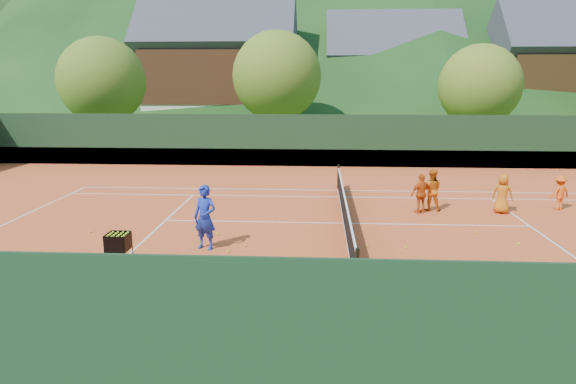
# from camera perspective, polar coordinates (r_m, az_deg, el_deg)

# --- Properties ---
(ground) EXTENTS (400.00, 400.00, 0.00)m
(ground) POSITION_cam_1_polar(r_m,az_deg,el_deg) (18.22, 6.27, -3.53)
(ground) COLOR #33571B
(ground) RESTS_ON ground
(clay_court) EXTENTS (40.00, 24.00, 0.02)m
(clay_court) POSITION_cam_1_polar(r_m,az_deg,el_deg) (18.22, 6.27, -3.50)
(clay_court) COLOR #CA4C20
(clay_court) RESTS_ON ground
(coach) EXTENTS (0.82, 0.66, 1.94)m
(coach) POSITION_cam_1_polar(r_m,az_deg,el_deg) (15.38, -9.21, -2.81)
(coach) COLOR #182C9F
(coach) RESTS_ON clay_court
(student_a) EXTENTS (0.87, 0.72, 1.62)m
(student_a) POSITION_cam_1_polar(r_m,az_deg,el_deg) (20.45, 15.63, 0.23)
(student_a) COLOR orange
(student_a) RESTS_ON clay_court
(student_b) EXTENTS (0.96, 0.71, 1.51)m
(student_b) POSITION_cam_1_polar(r_m,az_deg,el_deg) (19.94, 14.59, -0.17)
(student_b) COLOR #D85813
(student_b) RESTS_ON clay_court
(student_c) EXTENTS (0.87, 0.74, 1.50)m
(student_c) POSITION_cam_1_polar(r_m,az_deg,el_deg) (20.90, 22.74, -0.19)
(student_c) COLOR #CB6712
(student_c) RESTS_ON clay_court
(student_d) EXTENTS (0.99, 0.77, 1.35)m
(student_d) POSITION_cam_1_polar(r_m,az_deg,el_deg) (22.43, 27.94, -0.06)
(student_d) COLOR #F65D15
(student_d) RESTS_ON clay_court
(tennis_ball_0) EXTENTS (0.07, 0.07, 0.07)m
(tennis_ball_0) POSITION_cam_1_polar(r_m,az_deg,el_deg) (12.05, -27.82, -13.29)
(tennis_ball_0) COLOR #BCDA24
(tennis_ball_0) RESTS_ON clay_court
(tennis_ball_1) EXTENTS (0.07, 0.07, 0.07)m
(tennis_ball_1) POSITION_cam_1_polar(r_m,az_deg,el_deg) (15.70, -4.79, -5.93)
(tennis_ball_1) COLOR #BCDA24
(tennis_ball_1) RESTS_ON clay_court
(tennis_ball_2) EXTENTS (0.07, 0.07, 0.07)m
(tennis_ball_2) POSITION_cam_1_polar(r_m,az_deg,el_deg) (14.71, 24.40, -8.34)
(tennis_ball_2) COLOR #BCDA24
(tennis_ball_2) RESTS_ON clay_court
(tennis_ball_3) EXTENTS (0.07, 0.07, 0.07)m
(tennis_ball_3) POSITION_cam_1_polar(r_m,az_deg,el_deg) (11.28, -3.08, -13.55)
(tennis_ball_3) COLOR #BCDA24
(tennis_ball_3) RESTS_ON clay_court
(tennis_ball_4) EXTENTS (0.07, 0.07, 0.07)m
(tennis_ball_4) POSITION_cam_1_polar(r_m,az_deg,el_deg) (16.43, -18.36, -5.70)
(tennis_ball_4) COLOR #BCDA24
(tennis_ball_4) RESTS_ON clay_court
(tennis_ball_5) EXTENTS (0.07, 0.07, 0.07)m
(tennis_ball_5) POSITION_cam_1_polar(r_m,az_deg,el_deg) (11.46, 16.28, -13.62)
(tennis_ball_5) COLOR #BCDA24
(tennis_ball_5) RESTS_ON clay_court
(tennis_ball_6) EXTENTS (0.07, 0.07, 0.07)m
(tennis_ball_6) POSITION_cam_1_polar(r_m,az_deg,el_deg) (13.51, 19.37, -9.74)
(tennis_ball_6) COLOR #BCDA24
(tennis_ball_6) RESTS_ON clay_court
(tennis_ball_7) EXTENTS (0.07, 0.07, 0.07)m
(tennis_ball_7) POSITION_cam_1_polar(r_m,az_deg,el_deg) (10.49, -4.49, -15.68)
(tennis_ball_7) COLOR #BCDA24
(tennis_ball_7) RESTS_ON clay_court
(tennis_ball_8) EXTENTS (0.07, 0.07, 0.07)m
(tennis_ball_8) POSITION_cam_1_polar(r_m,az_deg,el_deg) (18.03, 20.15, -4.24)
(tennis_ball_8) COLOR #BCDA24
(tennis_ball_8) RESTS_ON clay_court
(tennis_ball_10) EXTENTS (0.07, 0.07, 0.07)m
(tennis_ball_10) POSITION_cam_1_polar(r_m,az_deg,el_deg) (17.31, 24.28, -5.27)
(tennis_ball_10) COLOR #BCDA24
(tennis_ball_10) RESTS_ON clay_court
(tennis_ball_11) EXTENTS (0.07, 0.07, 0.07)m
(tennis_ball_11) POSITION_cam_1_polar(r_m,az_deg,el_deg) (13.75, -9.21, -8.77)
(tennis_ball_11) COLOR #BCDA24
(tennis_ball_11) RESTS_ON clay_court
(tennis_ball_12) EXTENTS (0.07, 0.07, 0.07)m
(tennis_ball_12) POSITION_cam_1_polar(r_m,az_deg,el_deg) (15.23, -6.67, -6.57)
(tennis_ball_12) COLOR #BCDA24
(tennis_ball_12) RESTS_ON clay_court
(tennis_ball_13) EXTENTS (0.07, 0.07, 0.07)m
(tennis_ball_13) POSITION_cam_1_polar(r_m,az_deg,el_deg) (13.27, 20.68, -10.26)
(tennis_ball_13) COLOR #BCDA24
(tennis_ball_13) RESTS_ON clay_court
(tennis_ball_14) EXTENTS (0.07, 0.07, 0.07)m
(tennis_ball_14) POSITION_cam_1_polar(r_m,az_deg,el_deg) (14.90, -9.07, -7.08)
(tennis_ball_14) COLOR #BCDA24
(tennis_ball_14) RESTS_ON clay_court
(tennis_ball_15) EXTENTS (0.07, 0.07, 0.07)m
(tennis_ball_15) POSITION_cam_1_polar(r_m,az_deg,el_deg) (11.08, 18.91, -14.76)
(tennis_ball_15) COLOR #BCDA24
(tennis_ball_15) RESTS_ON clay_court
(tennis_ball_16) EXTENTS (0.07, 0.07, 0.07)m
(tennis_ball_16) POSITION_cam_1_polar(r_m,az_deg,el_deg) (18.21, -21.11, -4.15)
(tennis_ball_16) COLOR #BCDA24
(tennis_ball_16) RESTS_ON clay_court
(tennis_ball_17) EXTENTS (0.07, 0.07, 0.07)m
(tennis_ball_17) POSITION_cam_1_polar(r_m,az_deg,el_deg) (14.25, 25.04, -9.07)
(tennis_ball_17) COLOR #BCDA24
(tennis_ball_17) RESTS_ON clay_court
(tennis_ball_18) EXTENTS (0.07, 0.07, 0.07)m
(tennis_ball_18) POSITION_cam_1_polar(r_m,az_deg,el_deg) (15.83, 8.82, -5.88)
(tennis_ball_18) COLOR #BCDA24
(tennis_ball_18) RESTS_ON clay_court
(tennis_ball_19) EXTENTS (0.07, 0.07, 0.07)m
(tennis_ball_19) POSITION_cam_1_polar(r_m,az_deg,el_deg) (14.26, -9.57, -8.00)
(tennis_ball_19) COLOR #BCDA24
(tennis_ball_19) RESTS_ON clay_court
(tennis_ball_20) EXTENTS (0.07, 0.07, 0.07)m
(tennis_ball_20) POSITION_cam_1_polar(r_m,az_deg,el_deg) (16.84, -27.18, -6.03)
(tennis_ball_20) COLOR #BCDA24
(tennis_ball_20) RESTS_ON clay_court
(tennis_ball_21) EXTENTS (0.07, 0.07, 0.07)m
(tennis_ball_21) POSITION_cam_1_polar(r_m,az_deg,el_deg) (10.57, -6.98, -15.50)
(tennis_ball_21) COLOR #BCDA24
(tennis_ball_21) RESTS_ON clay_court
(tennis_ball_22) EXTENTS (0.07, 0.07, 0.07)m
(tennis_ball_22) POSITION_cam_1_polar(r_m,az_deg,el_deg) (10.76, 7.75, -15.01)
(tennis_ball_22) COLOR #BCDA24
(tennis_ball_22) RESTS_ON clay_court
(tennis_ball_23) EXTENTS (0.07, 0.07, 0.07)m
(tennis_ball_23) POSITION_cam_1_polar(r_m,az_deg,el_deg) (16.92, -7.84, -4.65)
(tennis_ball_23) COLOR #BCDA24
(tennis_ball_23) RESTS_ON clay_court
(tennis_ball_24) EXTENTS (0.07, 0.07, 0.07)m
(tennis_ball_24) POSITION_cam_1_polar(r_m,az_deg,el_deg) (12.32, 27.08, -12.63)
(tennis_ball_24) COLOR #BCDA24
(tennis_ball_24) RESTS_ON clay_court
(tennis_ball_26) EXTENTS (0.07, 0.07, 0.07)m
(tennis_ball_26) POSITION_cam_1_polar(r_m,az_deg,el_deg) (15.89, 12.96, -5.99)
(tennis_ball_26) COLOR #BCDA24
(tennis_ball_26) RESTS_ON clay_court
(tennis_ball_27) EXTENTS (0.07, 0.07, 0.07)m
(tennis_ball_27) POSITION_cam_1_polar(r_m,az_deg,el_deg) (16.76, -17.65, -5.30)
(tennis_ball_27) COLOR #BCDA24
(tennis_ball_27) RESTS_ON clay_court
(court_lines) EXTENTS (23.83, 11.03, 0.00)m
(court_lines) POSITION_cam_1_polar(r_m,az_deg,el_deg) (18.21, 6.27, -3.46)
(court_lines) COLOR silver
(court_lines) RESTS_ON clay_court
(tennis_net) EXTENTS (0.10, 12.07, 1.10)m
(tennis_net) POSITION_cam_1_polar(r_m,az_deg,el_deg) (18.08, 6.30, -1.95)
(tennis_net) COLOR black
(tennis_net) RESTS_ON clay_court
(perimeter_fence) EXTENTS (40.40, 24.24, 3.00)m
(perimeter_fence) POSITION_cam_1_polar(r_m,az_deg,el_deg) (17.91, 6.36, 0.37)
(perimeter_fence) COLOR black
(perimeter_fence) RESTS_ON clay_court
(ball_hopper) EXTENTS (0.57, 0.57, 1.00)m
(ball_hopper) POSITION_cam_1_polar(r_m,az_deg,el_deg) (14.33, -18.36, -5.36)
(ball_hopper) COLOR black
(ball_hopper) RESTS_ON clay_court
(chalet_left) EXTENTS (13.80, 9.93, 12.92)m
(chalet_left) POSITION_cam_1_polar(r_m,az_deg,el_deg) (48.36, -7.58, 13.12)
(chalet_left) COLOR beige
(chalet_left) RESTS_ON ground
(chalet_mid) EXTENTS (12.65, 8.82, 11.45)m
(chalet_mid) POSITION_cam_1_polar(r_m,az_deg,el_deg) (51.96, 11.36, 12.21)
(chalet_mid) COLOR beige
(chalet_mid) RESTS_ON ground
(chalet_right) EXTENTS (11.50, 8.82, 11.91)m
(chalet_right) POSITION_cam_1_polar(r_m,az_deg,el_deg) (51.91, 27.80, 11.35)
(chalet_right) COLOR beige
(chalet_right) RESTS_ON ground
(tree_a) EXTENTS (6.00, 6.00, 7.88)m
(tree_a) POSITION_cam_1_polar(r_m,az_deg,el_deg) (38.56, -19.99, 11.54)
(tree_a) COLOR #402719
(tree_a) RESTS_ON ground
(tree_b) EXTENTS (6.40, 6.40, 8.40)m
(tree_b) POSITION_cam_1_polar(r_m,az_deg,el_deg) (37.62, -1.28, 12.76)
(tree_b) COLOR #3F2719
(tree_b) RESTS_ON ground
(tree_c) EXTENTS (5.60, 5.60, 7.35)m
(tree_c) POSITION_cam_1_polar(r_m,az_deg,el_deg) (38.10, 20.50, 11.01)
(tree_c) COLOR #402819
(tree_c) RESTS_ON ground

